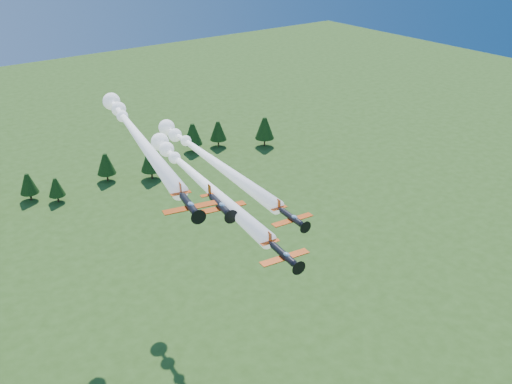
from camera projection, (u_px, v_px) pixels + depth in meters
plane_lead at (195, 175)px, 102.43m from camera, size 11.67×54.17×3.70m
plane_left at (134, 131)px, 105.35m from camera, size 16.85×57.39×3.70m
plane_right at (205, 155)px, 115.26m from camera, size 9.78×55.24×3.70m
plane_slot at (220, 205)px, 91.20m from camera, size 8.52×9.31×2.97m
treeline at (44, 180)px, 181.67m from camera, size 173.42×22.14×11.72m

